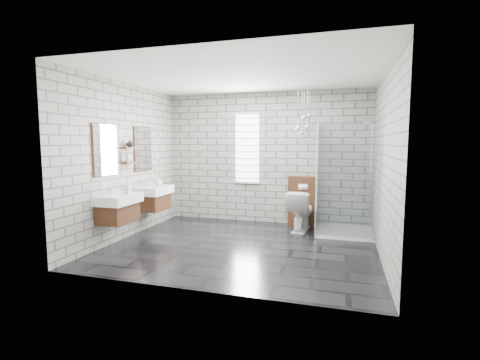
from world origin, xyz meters
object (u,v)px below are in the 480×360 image
at_px(cistern_panel, 303,201).
at_px(toilet, 301,210).
at_px(vanity_right, 153,191).
at_px(vanity_left, 116,200).
at_px(shower_enclosure, 339,207).

distance_m(cistern_panel, toilet, 0.43).
bearing_deg(vanity_right, vanity_left, -90.00).
height_order(cistern_panel, shower_enclosure, shower_enclosure).
xyz_separation_m(cistern_panel, shower_enclosure, (0.70, -0.52, 0.00)).
distance_m(cistern_panel, shower_enclosure, 0.87).
bearing_deg(shower_enclosure, toilet, 171.57).
height_order(vanity_right, toilet, vanity_right).
bearing_deg(cistern_panel, vanity_left, -139.68).
height_order(vanity_left, toilet, vanity_left).
bearing_deg(vanity_left, toilet, 34.84).
bearing_deg(toilet, vanity_right, 22.86).
distance_m(vanity_left, toilet, 3.32).
relative_size(vanity_left, toilet, 2.04).
bearing_deg(toilet, shower_enclosure, 178.21).
bearing_deg(vanity_right, cistern_panel, 23.92).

